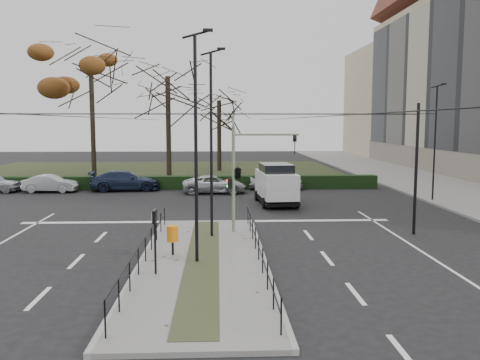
{
  "coord_description": "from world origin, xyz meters",
  "views": [
    {
      "loc": [
        0.58,
        -20.63,
        5.13
      ],
      "look_at": [
        1.76,
        6.44,
        2.05
      ],
      "focal_mm": 38.0,
      "sensor_mm": 36.0,
      "label": 1
    }
  ],
  "objects_px": {
    "info_panel": "(155,224)",
    "rust_tree": "(91,59)",
    "streetlamp_median_near": "(196,146)",
    "bare_tree_near": "(168,84)",
    "streetlamp_sidewalk": "(435,141)",
    "bare_tree_center": "(219,106)",
    "streetlamp_median_far": "(212,142)",
    "parked_car_second": "(50,184)",
    "parked_car_fifth": "(276,180)",
    "parked_car_fourth": "(214,184)",
    "traffic_light": "(240,171)",
    "white_van": "(276,183)",
    "parked_car_third": "(125,181)",
    "litter_bin": "(173,234)"
  },
  "relations": [
    {
      "from": "streetlamp_median_far",
      "to": "parked_car_second",
      "type": "relative_size",
      "value": 2.09
    },
    {
      "from": "parked_car_fourth",
      "to": "bare_tree_near",
      "type": "relative_size",
      "value": 0.38
    },
    {
      "from": "parked_car_second",
      "to": "parked_car_fourth",
      "type": "xyz_separation_m",
      "value": [
        12.12,
        -0.94,
        0.0
      ]
    },
    {
      "from": "streetlamp_sidewalk",
      "to": "parked_car_fifth",
      "type": "distance_m",
      "value": 11.95
    },
    {
      "from": "streetlamp_median_far",
      "to": "white_van",
      "type": "height_order",
      "value": "streetlamp_median_far"
    },
    {
      "from": "parked_car_fourth",
      "to": "traffic_light",
      "type": "bearing_deg",
      "value": -174.99
    },
    {
      "from": "rust_tree",
      "to": "traffic_light",
      "type": "bearing_deg",
      "value": -63.28
    },
    {
      "from": "streetlamp_median_near",
      "to": "parked_car_fourth",
      "type": "relative_size",
      "value": 1.77
    },
    {
      "from": "parked_car_second",
      "to": "parked_car_fifth",
      "type": "height_order",
      "value": "parked_car_fifth"
    },
    {
      "from": "streetlamp_median_near",
      "to": "bare_tree_near",
      "type": "height_order",
      "value": "bare_tree_near"
    },
    {
      "from": "streetlamp_median_near",
      "to": "rust_tree",
      "type": "relative_size",
      "value": 0.58
    },
    {
      "from": "streetlamp_median_near",
      "to": "streetlamp_median_far",
      "type": "xyz_separation_m",
      "value": [
        0.49,
        4.12,
        -0.02
      ]
    },
    {
      "from": "parked_car_third",
      "to": "rust_tree",
      "type": "distance_m",
      "value": 14.65
    },
    {
      "from": "parked_car_fifth",
      "to": "bare_tree_near",
      "type": "bearing_deg",
      "value": 51.97
    },
    {
      "from": "streetlamp_median_near",
      "to": "bare_tree_near",
      "type": "xyz_separation_m",
      "value": [
        -3.66,
        27.94,
        4.22
      ]
    },
    {
      "from": "parked_car_fourth",
      "to": "bare_tree_near",
      "type": "bearing_deg",
      "value": 24.53
    },
    {
      "from": "litter_bin",
      "to": "streetlamp_sidewalk",
      "type": "relative_size",
      "value": 0.15
    },
    {
      "from": "info_panel",
      "to": "parked_car_third",
      "type": "bearing_deg",
      "value": 102.66
    },
    {
      "from": "streetlamp_median_near",
      "to": "rust_tree",
      "type": "height_order",
      "value": "rust_tree"
    },
    {
      "from": "white_van",
      "to": "litter_bin",
      "type": "bearing_deg",
      "value": -113.0
    },
    {
      "from": "parked_car_third",
      "to": "rust_tree",
      "type": "height_order",
      "value": "rust_tree"
    },
    {
      "from": "traffic_light",
      "to": "streetlamp_median_near",
      "type": "relative_size",
      "value": 0.59
    },
    {
      "from": "rust_tree",
      "to": "parked_car_fourth",
      "type": "bearing_deg",
      "value": -44.52
    },
    {
      "from": "traffic_light",
      "to": "parked_car_fourth",
      "type": "height_order",
      "value": "traffic_light"
    },
    {
      "from": "traffic_light",
      "to": "parked_car_fourth",
      "type": "distance_m",
      "value": 14.11
    },
    {
      "from": "streetlamp_sidewalk",
      "to": "bare_tree_center",
      "type": "xyz_separation_m",
      "value": [
        -13.8,
        21.22,
        2.93
      ]
    },
    {
      "from": "streetlamp_median_near",
      "to": "parked_car_second",
      "type": "height_order",
      "value": "streetlamp_median_near"
    },
    {
      "from": "traffic_light",
      "to": "parked_car_third",
      "type": "bearing_deg",
      "value": 117.29
    },
    {
      "from": "parked_car_second",
      "to": "rust_tree",
      "type": "distance_m",
      "value": 14.49
    },
    {
      "from": "parked_car_second",
      "to": "parked_car_fifth",
      "type": "xyz_separation_m",
      "value": [
        16.82,
        0.82,
        0.07
      ]
    },
    {
      "from": "streetlamp_sidewalk",
      "to": "parked_car_second",
      "type": "relative_size",
      "value": 1.92
    },
    {
      "from": "info_panel",
      "to": "white_van",
      "type": "xyz_separation_m",
      "value": [
        5.73,
        15.1,
        -0.51
      ]
    },
    {
      "from": "parked_car_fourth",
      "to": "white_van",
      "type": "height_order",
      "value": "white_van"
    },
    {
      "from": "litter_bin",
      "to": "parked_car_second",
      "type": "distance_m",
      "value": 21.63
    },
    {
      "from": "parked_car_second",
      "to": "parked_car_third",
      "type": "distance_m",
      "value": 5.41
    },
    {
      "from": "streetlamp_median_far",
      "to": "litter_bin",
      "type": "bearing_deg",
      "value": -115.14
    },
    {
      "from": "info_panel",
      "to": "rust_tree",
      "type": "xyz_separation_m",
      "value": [
        -9.54,
        31.48,
        9.05
      ]
    },
    {
      "from": "info_panel",
      "to": "white_van",
      "type": "bearing_deg",
      "value": 69.2
    },
    {
      "from": "streetlamp_median_far",
      "to": "streetlamp_sidewalk",
      "type": "distance_m",
      "value": 17.39
    },
    {
      "from": "streetlamp_median_far",
      "to": "rust_tree",
      "type": "relative_size",
      "value": 0.57
    },
    {
      "from": "litter_bin",
      "to": "bare_tree_center",
      "type": "distance_m",
      "value": 34.92
    },
    {
      "from": "traffic_light",
      "to": "litter_bin",
      "type": "relative_size",
      "value": 4.32
    },
    {
      "from": "white_van",
      "to": "bare_tree_center",
      "type": "xyz_separation_m",
      "value": [
        -3.51,
        21.69,
        5.54
      ]
    },
    {
      "from": "streetlamp_sidewalk",
      "to": "traffic_light",
      "type": "bearing_deg",
      "value": -144.84
    },
    {
      "from": "parked_car_fourth",
      "to": "parked_car_fifth",
      "type": "xyz_separation_m",
      "value": [
        4.71,
        1.76,
        0.07
      ]
    },
    {
      "from": "streetlamp_sidewalk",
      "to": "bare_tree_center",
      "type": "height_order",
      "value": "bare_tree_center"
    },
    {
      "from": "white_van",
      "to": "parked_car_fifth",
      "type": "xyz_separation_m",
      "value": [
        0.79,
        6.97,
        -0.61
      ]
    },
    {
      "from": "parked_car_third",
      "to": "bare_tree_center",
      "type": "distance_m",
      "value": 17.58
    },
    {
      "from": "streetlamp_median_near",
      "to": "info_panel",
      "type": "bearing_deg",
      "value": -133.1
    },
    {
      "from": "parked_car_third",
      "to": "bare_tree_near",
      "type": "xyz_separation_m",
      "value": [
        2.6,
        7.42,
        7.76
      ]
    }
  ]
}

